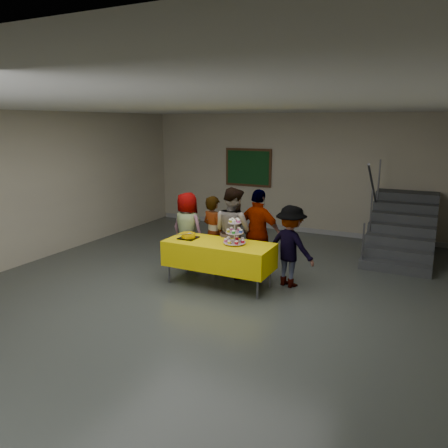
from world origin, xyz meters
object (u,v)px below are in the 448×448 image
at_px(schoolchild_d, 258,234).
at_px(staircase, 403,231).
at_px(cupcake_stand, 235,234).
at_px(bear_cake, 188,235).
at_px(schoolchild_a, 187,230).
at_px(noticeboard, 248,167).
at_px(bake_table, 219,254).
at_px(schoolchild_b, 213,234).
at_px(schoolchild_c, 233,232).
at_px(schoolchild_e, 291,246).

height_order(schoolchild_d, staircase, staircase).
height_order(cupcake_stand, staircase, staircase).
xyz_separation_m(cupcake_stand, bear_cake, (-0.89, -0.03, -0.12)).
bearing_deg(schoolchild_a, noticeboard, -77.06).
relative_size(bake_table, schoolchild_d, 1.16).
xyz_separation_m(schoolchild_b, schoolchild_c, (0.42, -0.02, 0.10)).
height_order(bear_cake, schoolchild_d, schoolchild_d).
xyz_separation_m(schoolchild_a, schoolchild_d, (1.47, 0.05, 0.08)).
bearing_deg(schoolchild_a, staircase, -134.40).
bearing_deg(bear_cake, schoolchild_d, 34.59).
height_order(schoolchild_c, noticeboard, noticeboard).
bearing_deg(schoolchild_c, bake_table, 114.18).
bearing_deg(staircase, cupcake_stand, -124.86).
distance_m(schoolchild_b, schoolchild_c, 0.43).
distance_m(schoolchild_d, staircase, 3.56).
xyz_separation_m(schoolchild_b, noticeboard, (-0.87, 3.67, 0.88)).
relative_size(schoolchild_a, schoolchild_e, 1.04).
xyz_separation_m(schoolchild_d, schoolchild_e, (0.67, -0.19, -0.10)).
distance_m(bear_cake, schoolchild_d, 1.27).
height_order(schoolchild_a, schoolchild_c, schoolchild_c).
relative_size(bear_cake, schoolchild_c, 0.22).
bearing_deg(schoolchild_b, noticeboard, -53.60).
relative_size(schoolchild_d, staircase, 0.67).
distance_m(bake_table, schoolchild_b, 0.78).
relative_size(schoolchild_b, staircase, 0.60).
bearing_deg(bear_cake, schoolchild_b, 75.11).
relative_size(cupcake_stand, schoolchild_d, 0.28).
xyz_separation_m(schoolchild_b, staircase, (3.12, 2.84, -0.24)).
bearing_deg(staircase, schoolchild_c, -133.35).
distance_m(staircase, noticeboard, 4.22).
bearing_deg(noticeboard, bake_table, -73.14).
height_order(cupcake_stand, noticeboard, noticeboard).
bearing_deg(staircase, schoolchild_e, -118.15).
distance_m(schoolchild_b, noticeboard, 3.88).
relative_size(bear_cake, schoolchild_a, 0.24).
distance_m(schoolchild_c, schoolchild_d, 0.47).
height_order(bake_table, noticeboard, noticeboard).
xyz_separation_m(schoolchild_a, schoolchild_e, (2.14, -0.14, -0.03)).
bearing_deg(schoolchild_e, noticeboard, -38.12).
relative_size(bake_table, cupcake_stand, 4.22).
relative_size(staircase, noticeboard, 1.85).
bearing_deg(schoolchild_e, bear_cake, 36.51).
relative_size(bake_table, schoolchild_a, 1.28).
xyz_separation_m(schoolchild_d, staircase, (2.24, 2.75, -0.32)).
relative_size(schoolchild_e, noticeboard, 1.09).
height_order(schoolchild_a, schoolchild_d, schoolchild_d).
relative_size(schoolchild_b, noticeboard, 1.12).
bearing_deg(schoolchild_b, staircase, -114.61).
bearing_deg(schoolchild_a, bear_cake, 130.90).
xyz_separation_m(bake_table, schoolchild_d, (0.44, 0.71, 0.25)).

